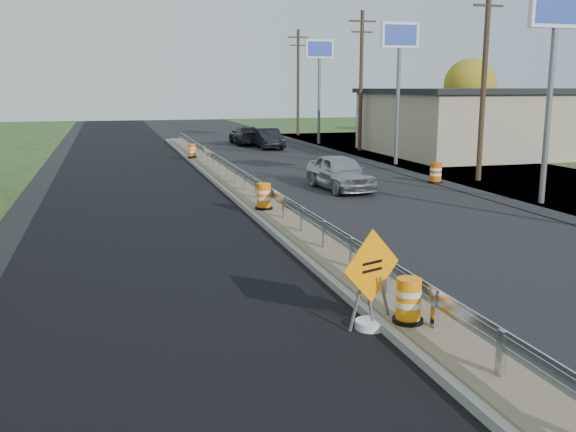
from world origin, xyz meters
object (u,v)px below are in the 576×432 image
object	(u,v)px
barrel_median_mid	(264,197)
barrel_median_far	(192,151)
barrel_shoulder_near	(436,173)
car_silver	(340,172)
car_dark_far	(246,135)
caution_sign	(371,304)
barrel_median_near	(408,301)
car_dark_mid	(268,138)

from	to	relation	value
barrel_median_mid	barrel_median_far	world-z (taller)	barrel_median_mid
barrel_median_far	barrel_shoulder_near	distance (m)	15.39
car_silver	car_dark_far	xyz separation A→B (m)	(0.68, 22.73, -0.05)
car_dark_far	barrel_shoulder_near	bearing A→B (deg)	101.20
barrel_shoulder_near	car_dark_far	xyz separation A→B (m)	(-4.28, 22.11, 0.25)
caution_sign	barrel_median_near	distance (m)	0.70
barrel_median_mid	barrel_shoulder_near	world-z (taller)	barrel_median_mid
barrel_median_far	car_dark_mid	xyz separation A→B (m)	(6.37, 6.66, 0.10)
barrel_median_near	barrel_median_mid	bearing A→B (deg)	89.69
barrel_median_far	caution_sign	bearing A→B (deg)	-90.71
barrel_median_far	barrel_shoulder_near	bearing A→B (deg)	-50.67
barrel_median_mid	car_dark_mid	distance (m)	24.59
caution_sign	car_dark_far	distance (m)	38.70
car_silver	car_dark_far	bearing A→B (deg)	84.77
barrel_median_near	car_silver	bearing A→B (deg)	73.94
barrel_median_near	barrel_median_mid	world-z (taller)	barrel_median_mid
barrel_shoulder_near	car_dark_far	size ratio (longest dim) A/B	0.20
car_dark_mid	car_dark_far	size ratio (longest dim) A/B	0.89
caution_sign	barrel_shoulder_near	distance (m)	19.05
barrel_median_far	car_dark_far	world-z (taller)	car_dark_far
barrel_median_far	car_dark_mid	distance (m)	9.22
caution_sign	car_dark_mid	bearing A→B (deg)	57.29
caution_sign	car_dark_mid	world-z (taller)	caution_sign
barrel_median_mid	barrel_shoulder_near	bearing A→B (deg)	28.99
caution_sign	barrel_shoulder_near	size ratio (longest dim) A/B	1.99
barrel_median_far	car_dark_far	bearing A→B (deg)	61.80
barrel_shoulder_near	car_silver	world-z (taller)	car_silver
car_silver	car_dark_mid	distance (m)	19.25
barrel_shoulder_near	car_dark_mid	distance (m)	18.87
barrel_median_near	car_dark_far	size ratio (longest dim) A/B	0.17
barrel_median_near	car_silver	distance (m)	16.59
barrel_shoulder_near	barrel_median_far	bearing A→B (deg)	129.33
barrel_median_near	car_dark_far	bearing A→B (deg)	82.24
barrel_shoulder_near	car_dark_mid	xyz separation A→B (m)	(-3.38, 18.56, 0.26)
caution_sign	barrel_median_mid	xyz separation A→B (m)	(0.61, 10.90, 0.18)
barrel_median_mid	barrel_shoulder_near	xyz separation A→B (m)	(9.49, 5.26, -0.20)
barrel_median_mid	car_silver	xyz separation A→B (m)	(4.53, 4.63, 0.10)
barrel_median_near	car_dark_far	distance (m)	39.04
caution_sign	car_silver	xyz separation A→B (m)	(5.14, 15.53, 0.28)
car_dark_far	car_silver	bearing A→B (deg)	88.54
caution_sign	car_dark_far	world-z (taller)	caution_sign
caution_sign	barrel_median_mid	size ratio (longest dim) A/B	2.11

